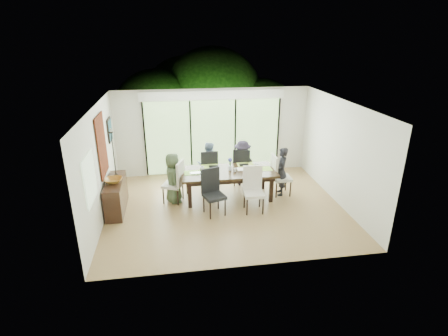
{
  "coord_description": "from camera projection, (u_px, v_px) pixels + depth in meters",
  "views": [
    {
      "loc": [
        -1.28,
        -8.02,
        4.26
      ],
      "look_at": [
        0.0,
        0.25,
        1.0
      ],
      "focal_mm": 28.0,
      "sensor_mm": 36.0,
      "label": 1
    }
  ],
  "objects": [
    {
      "name": "placemat_far_l",
      "position": [
        210.0,
        166.0,
        9.66
      ],
      "size": [
        0.46,
        0.34,
        0.01
      ],
      "primitive_type": "cube",
      "color": "#9FC245",
      "rests_on": "table_top"
    },
    {
      "name": "chair_far_left",
      "position": [
        208.0,
        168.0,
        10.16
      ],
      "size": [
        0.5,
        0.5,
        1.16
      ],
      "primitive_type": null,
      "rotation": [
        0.0,
        0.0,
        3.17
      ],
      "color": "black",
      "rests_on": "floor"
    },
    {
      "name": "foliage_far",
      "position": [
        187.0,
        101.0,
        14.43
      ],
      "size": [
        3.6,
        3.6,
        3.6
      ],
      "primitive_type": "sphere",
      "color": "#14380F",
      "rests_on": "ground"
    },
    {
      "name": "hyacinth_blooms",
      "position": [
        230.0,
        160.0,
        9.31
      ],
      "size": [
        0.12,
        0.12,
        0.12
      ],
      "primitive_type": "sphere",
      "color": "#4449AB",
      "rests_on": "table_top"
    },
    {
      "name": "platter_snacks",
      "position": [
        209.0,
        175.0,
        8.99
      ],
      "size": [
        0.21,
        0.21,
        0.01
      ],
      "primitive_type": "cube",
      "color": "orange",
      "rests_on": "table_top"
    },
    {
      "name": "placemat_paper",
      "position": [
        209.0,
        176.0,
        9.01
      ],
      "size": [
        0.46,
        0.34,
        0.01
      ],
      "primitive_type": "cube",
      "color": "white",
      "rests_on": "table_top"
    },
    {
      "name": "placemat_left",
      "position": [
        193.0,
        173.0,
        9.22
      ],
      "size": [
        0.46,
        0.34,
        0.01
      ],
      "primitive_type": "cube",
      "color": "#85BE44",
      "rests_on": "table_top"
    },
    {
      "name": "foliage_mid",
      "position": [
        213.0,
        99.0,
        13.86
      ],
      "size": [
        4.0,
        4.0,
        4.0
      ],
      "primitive_type": "sphere",
      "color": "#14380F",
      "rests_on": "ground"
    },
    {
      "name": "tablet_far_l",
      "position": [
        214.0,
        166.0,
        9.63
      ],
      "size": [
        0.27,
        0.19,
        0.01
      ],
      "primitive_type": "cube",
      "color": "black",
      "rests_on": "table_top"
    },
    {
      "name": "art_frame",
      "position": [
        110.0,
        130.0,
        9.62
      ],
      "size": [
        0.03,
        0.55,
        0.65
      ],
      "primitive_type": "cube",
      "color": "black",
      "rests_on": "wall_left"
    },
    {
      "name": "glass_doors",
      "position": [
        213.0,
        137.0,
        10.95
      ],
      "size": [
        4.2,
        0.02,
        2.3
      ],
      "primitive_type": "cube",
      "color": "#598C3F",
      "rests_on": "wall_back"
    },
    {
      "name": "person_left_end",
      "position": [
        173.0,
        178.0,
        9.19
      ],
      "size": [
        0.48,
        0.68,
        1.36
      ],
      "primitive_type": "imported",
      "rotation": [
        0.0,
        0.0,
        1.71
      ],
      "color": "#415237",
      "rests_on": "floor"
    },
    {
      "name": "placemat_right",
      "position": [
        263.0,
        169.0,
        9.5
      ],
      "size": [
        0.46,
        0.34,
        0.01
      ],
      "primitive_type": "cube",
      "color": "#90BF44",
      "rests_on": "table_top"
    },
    {
      "name": "deck",
      "position": [
        210.0,
        164.0,
        12.26
      ],
      "size": [
        6.0,
        1.8,
        0.1
      ],
      "primitive_type": "cube",
      "color": "brown",
      "rests_on": "ground"
    },
    {
      "name": "person_far_right",
      "position": [
        242.0,
        163.0,
        10.24
      ],
      "size": [
        0.66,
        0.44,
        1.36
      ],
      "primitive_type": "imported",
      "rotation": [
        0.0,
        0.0,
        3.08
      ],
      "color": "#231C2B",
      "rests_on": "floor"
    },
    {
      "name": "chair_far_right",
      "position": [
        242.0,
        166.0,
        10.3
      ],
      "size": [
        0.61,
        0.61,
        1.16
      ],
      "primitive_type": null,
      "rotation": [
        0.0,
        0.0,
        2.83
      ],
      "color": "black",
      "rests_on": "floor"
    },
    {
      "name": "table_leg_fl",
      "position": [
        190.0,
        195.0,
        8.97
      ],
      "size": [
        0.09,
        0.09,
        0.73
      ],
      "primitive_type": "cube",
      "color": "black",
      "rests_on": "floor"
    },
    {
      "name": "candlestick_shaft",
      "position": [
        114.0,
        154.0,
        8.79
      ],
      "size": [
        0.02,
        0.02,
        1.13
      ],
      "primitive_type": "cylinder",
      "color": "black",
      "rests_on": "sideboard"
    },
    {
      "name": "mullion_d",
      "position": [
        278.0,
        134.0,
        11.24
      ],
      "size": [
        0.05,
        0.04,
        2.3
      ],
      "primitive_type": "cube",
      "color": "black",
      "rests_on": "wall_back"
    },
    {
      "name": "cup_c",
      "position": [
        257.0,
        166.0,
        9.55
      ],
      "size": [
        0.18,
        0.18,
        0.1
      ],
      "primitive_type": "imported",
      "rotation": [
        0.0,
        0.0,
        3.77
      ],
      "color": "white",
      "rests_on": "table_top"
    },
    {
      "name": "table_top",
      "position": [
        229.0,
        172.0,
        9.37
      ],
      "size": [
        2.53,
        1.16,
        0.06
      ],
      "primitive_type": "cube",
      "color": "black",
      "rests_on": "floor"
    },
    {
      "name": "placemat_far_r",
      "position": [
        245.0,
        164.0,
        9.81
      ],
      "size": [
        0.46,
        0.34,
        0.01
      ],
      "primitive_type": "cube",
      "color": "#AEC546",
      "rests_on": "table_top"
    },
    {
      "name": "ceiling",
      "position": [
        226.0,
        104.0,
        8.13
      ],
      "size": [
        6.0,
        5.0,
        0.01
      ],
      "primitive_type": "cube",
      "color": "white",
      "rests_on": "wall_back"
    },
    {
      "name": "person_far_left",
      "position": [
        208.0,
        165.0,
        10.1
      ],
      "size": [
        0.7,
        0.51,
        1.36
      ],
      "primitive_type": "imported",
      "rotation": [
        0.0,
        0.0,
        2.95
      ],
      "color": "#7187A4",
      "rests_on": "floor"
    },
    {
      "name": "papers",
      "position": [
        254.0,
        170.0,
        9.41
      ],
      "size": [
        0.32,
        0.23,
        0.0
      ],
      "primitive_type": "cube",
      "color": "white",
      "rests_on": "table_top"
    },
    {
      "name": "wall_left",
      "position": [
        99.0,
        165.0,
        8.19
      ],
      "size": [
        0.02,
        5.0,
        2.7
      ],
      "primitive_type": "cube",
      "color": "beige",
      "rests_on": "floor"
    },
    {
      "name": "foliage_right",
      "position": [
        261.0,
        115.0,
        13.57
      ],
      "size": [
        2.8,
        2.8,
        2.8
      ],
      "primitive_type": "sphere",
      "color": "#14380F",
      "rests_on": "ground"
    },
    {
      "name": "mullion_b",
      "position": [
        191.0,
        138.0,
        10.84
      ],
      "size": [
        0.05,
        0.04,
        2.3
      ],
      "primitive_type": "cube",
      "color": "black",
      "rests_on": "wall_back"
    },
    {
      "name": "candle",
      "position": [
        111.0,
        130.0,
        8.57
      ],
      "size": [
        0.03,
        0.03,
        0.09
      ],
      "primitive_type": "cylinder",
      "color": "silver",
      "rests_on": "sideboard"
    },
    {
      "name": "candlestick_pan",
      "position": [
        111.0,
        132.0,
        8.59
      ],
      "size": [
        0.09,
        0.09,
        0.03
      ],
      "primitive_type": "cylinder",
      "color": "black",
      "rests_on": "sideboard"
    },
    {
      "name": "table_leg_br",
      "position": [
        263.0,
        177.0,
        10.07
      ],
      "size": [
        0.09,
        0.09,
        0.73
      ],
      "primitive_type": "cube",
      "color": "black",
      "rests_on": "floor"
    },
    {
      "name": "mullion_c",
      "position": [
        235.0,
        136.0,
        11.04
      ],
      "size": [
        0.05,
        0.04,
        2.3
      ],
      "primitive_type": "cube",
      "color": "black",
      "rests_on": "wall_back"
    },
    {
      "name": "bowl",
      "position": [
        114.0,
        180.0,
        8.57
      ],
      "size": [
        0.43,
        0.43,
        0.1
      ],
      "primitive_type": "imported",
      "color": "brown",
      "rests_on": "sideboard"
    },
    {
      "name": "cup_a",
      "position": [
        202.0,
        169.0,
        9.38
      ],
      "size": [
        0.17,
        0.17,
        0.1
      ],
      "primitive_type": "imported",
      "rotation": [
        0.0,
        0.0,
        0.36
      ],
      "color": "white",
      "rests_on": "table_top"
    },
    {
      "name": "chair_right_end",
      "position": [
        282.0,
        175.0,
        9.65
      ],
      "size": [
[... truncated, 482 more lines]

